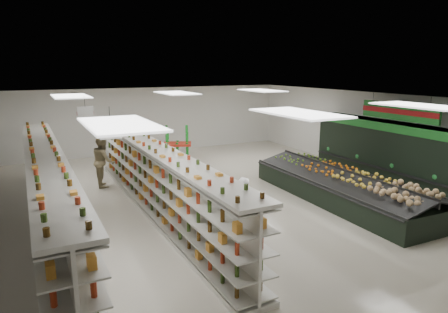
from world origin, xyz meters
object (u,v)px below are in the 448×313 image
gondola_left (48,195)px  produce_island (344,186)px  gondola_center (156,183)px  shopper_background (103,161)px  shopper_main (242,209)px  soda_endcap (177,146)px

gondola_left → produce_island: gondola_left is taller
gondola_left → produce_island: bearing=-10.6°
gondola_center → shopper_background: 3.50m
produce_island → shopper_main: (-4.40, -1.19, 0.34)m
produce_island → shopper_background: shopper_background is taller
produce_island → shopper_background: 8.28m
gondola_center → shopper_main: 3.09m
gondola_left → shopper_background: size_ratio=6.41×
gondola_center → shopper_main: size_ratio=7.07×
gondola_left → soda_endcap: gondola_left is taller
produce_island → shopper_background: size_ratio=3.66×
gondola_center → produce_island: size_ratio=1.66×
soda_endcap → shopper_background: (-3.62, -2.31, 0.18)m
shopper_main → soda_endcap: bearing=-102.2°
produce_island → gondola_center: bearing=164.2°
shopper_background → gondola_center: bearing=-159.7°
soda_endcap → produce_island: bearing=-67.9°
gondola_center → shopper_main: bearing=-65.8°
gondola_left → gondola_center: gondola_left is taller
shopper_background → produce_island: bearing=-121.7°
produce_island → shopper_main: size_ratio=4.27×
shopper_main → gondola_center: bearing=-67.8°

